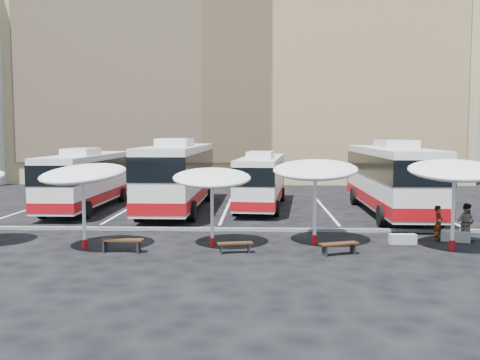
{
  "coord_description": "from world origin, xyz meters",
  "views": [
    {
      "loc": [
        2.03,
        -24.38,
        4.6
      ],
      "look_at": [
        1.0,
        3.0,
        2.2
      ],
      "focal_mm": 40.0,
      "sensor_mm": 36.0,
      "label": 1
    }
  ],
  "objects_px": {
    "conc_bench_0": "(403,239)",
    "bus_1": "(178,173)",
    "bus_0": "(87,178)",
    "sunshade_4": "(455,171)",
    "sunshade_1": "(83,174)",
    "passenger_1": "(466,222)",
    "bus_3": "(390,176)",
    "passenger_0": "(438,223)",
    "wood_bench_2": "(235,245)",
    "conc_bench_1": "(456,236)",
    "sunshade_3": "(315,170)",
    "wood_bench_3": "(339,246)",
    "wood_bench_1": "(122,242)",
    "bus_2": "(262,179)",
    "sunshade_2": "(212,178)"
  },
  "relations": [
    {
      "from": "conc_bench_0",
      "to": "bus_1",
      "type": "bearing_deg",
      "value": 138.11
    },
    {
      "from": "bus_0",
      "to": "sunshade_4",
      "type": "relative_size",
      "value": 2.88
    },
    {
      "from": "sunshade_1",
      "to": "passenger_1",
      "type": "height_order",
      "value": "sunshade_1"
    },
    {
      "from": "bus_3",
      "to": "passenger_0",
      "type": "height_order",
      "value": "bus_3"
    },
    {
      "from": "sunshade_1",
      "to": "conc_bench_0",
      "type": "bearing_deg",
      "value": 6.75
    },
    {
      "from": "wood_bench_2",
      "to": "conc_bench_1",
      "type": "relative_size",
      "value": 1.19
    },
    {
      "from": "conc_bench_1",
      "to": "passenger_1",
      "type": "relative_size",
      "value": 0.72
    },
    {
      "from": "conc_bench_1",
      "to": "sunshade_3",
      "type": "bearing_deg",
      "value": -172.07
    },
    {
      "from": "bus_1",
      "to": "wood_bench_3",
      "type": "xyz_separation_m",
      "value": [
        7.92,
        -11.86,
        -1.85
      ]
    },
    {
      "from": "wood_bench_2",
      "to": "conc_bench_0",
      "type": "height_order",
      "value": "wood_bench_2"
    },
    {
      "from": "sunshade_4",
      "to": "conc_bench_1",
      "type": "relative_size",
      "value": 3.46
    },
    {
      "from": "bus_1",
      "to": "sunshade_4",
      "type": "xyz_separation_m",
      "value": [
        12.47,
        -10.94,
        0.95
      ]
    },
    {
      "from": "bus_3",
      "to": "wood_bench_2",
      "type": "height_order",
      "value": "bus_3"
    },
    {
      "from": "bus_3",
      "to": "bus_1",
      "type": "bearing_deg",
      "value": 174.65
    },
    {
      "from": "sunshade_4",
      "to": "passenger_0",
      "type": "height_order",
      "value": "sunshade_4"
    },
    {
      "from": "bus_1",
      "to": "passenger_0",
      "type": "xyz_separation_m",
      "value": [
        12.55,
        -9.04,
        -1.44
      ]
    },
    {
      "from": "wood_bench_3",
      "to": "conc_bench_1",
      "type": "relative_size",
      "value": 1.32
    },
    {
      "from": "wood_bench_3",
      "to": "passenger_1",
      "type": "height_order",
      "value": "passenger_1"
    },
    {
      "from": "sunshade_3",
      "to": "wood_bench_2",
      "type": "height_order",
      "value": "sunshade_3"
    },
    {
      "from": "wood_bench_1",
      "to": "wood_bench_3",
      "type": "bearing_deg",
      "value": -0.94
    },
    {
      "from": "bus_3",
      "to": "sunshade_3",
      "type": "distance_m",
      "value": 10.16
    },
    {
      "from": "bus_1",
      "to": "passenger_1",
      "type": "xyz_separation_m",
      "value": [
        13.72,
        -9.04,
        -1.39
      ]
    },
    {
      "from": "conc_bench_1",
      "to": "passenger_0",
      "type": "xyz_separation_m",
      "value": [
        -0.7,
        0.1,
        0.54
      ]
    },
    {
      "from": "bus_0",
      "to": "wood_bench_3",
      "type": "height_order",
      "value": "bus_0"
    },
    {
      "from": "bus_1",
      "to": "bus_3",
      "type": "bearing_deg",
      "value": -5.55
    },
    {
      "from": "wood_bench_3",
      "to": "passenger_1",
      "type": "bearing_deg",
      "value": 25.92
    },
    {
      "from": "sunshade_3",
      "to": "wood_bench_3",
      "type": "relative_size",
      "value": 2.63
    },
    {
      "from": "conc_bench_0",
      "to": "passenger_0",
      "type": "xyz_separation_m",
      "value": [
        1.69,
        0.7,
        0.56
      ]
    },
    {
      "from": "bus_2",
      "to": "sunshade_2",
      "type": "xyz_separation_m",
      "value": [
        -2.03,
        -11.76,
        1.01
      ]
    },
    {
      "from": "wood_bench_1",
      "to": "sunshade_3",
      "type": "bearing_deg",
      "value": 12.84
    },
    {
      "from": "sunshade_2",
      "to": "sunshade_4",
      "type": "height_order",
      "value": "sunshade_4"
    },
    {
      "from": "sunshade_1",
      "to": "sunshade_3",
      "type": "height_order",
      "value": "sunshade_3"
    },
    {
      "from": "bus_0",
      "to": "sunshade_4",
      "type": "height_order",
      "value": "bus_0"
    },
    {
      "from": "wood_bench_3",
      "to": "conc_bench_0",
      "type": "bearing_deg",
      "value": 35.73
    },
    {
      "from": "bus_1",
      "to": "sunshade_3",
      "type": "distance_m",
      "value": 12.33
    },
    {
      "from": "bus_2",
      "to": "wood_bench_3",
      "type": "relative_size",
      "value": 7.22
    },
    {
      "from": "bus_2",
      "to": "sunshade_3",
      "type": "xyz_separation_m",
      "value": [
        2.17,
        -11.16,
        1.31
      ]
    },
    {
      "from": "wood_bench_2",
      "to": "bus_1",
      "type": "bearing_deg",
      "value": 108.68
    },
    {
      "from": "bus_2",
      "to": "wood_bench_1",
      "type": "height_order",
      "value": "bus_2"
    },
    {
      "from": "sunshade_3",
      "to": "sunshade_4",
      "type": "height_order",
      "value": "sunshade_4"
    },
    {
      "from": "bus_3",
      "to": "sunshade_1",
      "type": "distance_m",
      "value": 17.52
    },
    {
      "from": "sunshade_4",
      "to": "wood_bench_2",
      "type": "xyz_separation_m",
      "value": [
        -8.51,
        -0.77,
        -2.83
      ]
    },
    {
      "from": "sunshade_1",
      "to": "passenger_1",
      "type": "relative_size",
      "value": 2.75
    },
    {
      "from": "sunshade_2",
      "to": "wood_bench_2",
      "type": "bearing_deg",
      "value": -48.69
    },
    {
      "from": "sunshade_2",
      "to": "conc_bench_1",
      "type": "height_order",
      "value": "sunshade_2"
    },
    {
      "from": "sunshade_2",
      "to": "conc_bench_0",
      "type": "xyz_separation_m",
      "value": [
        7.88,
        0.85,
        -2.6
      ]
    },
    {
      "from": "sunshade_2",
      "to": "conc_bench_0",
      "type": "height_order",
      "value": "sunshade_2"
    },
    {
      "from": "wood_bench_3",
      "to": "sunshade_2",
      "type": "bearing_deg",
      "value": 165.61
    },
    {
      "from": "wood_bench_1",
      "to": "passenger_1",
      "type": "relative_size",
      "value": 1.04
    },
    {
      "from": "bus_2",
      "to": "bus_3",
      "type": "distance_m",
      "value": 7.74
    }
  ]
}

